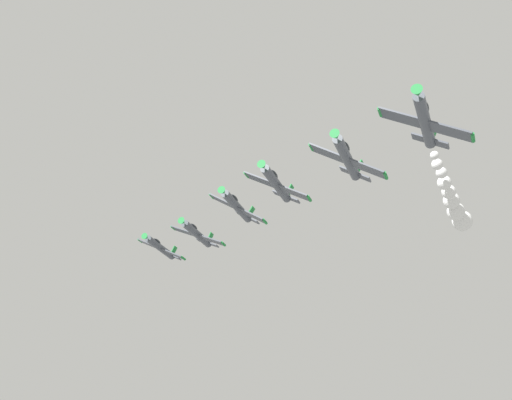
# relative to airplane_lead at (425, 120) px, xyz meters

# --- Properties ---
(airplane_lead) EXTENTS (8.59, 10.35, 4.85)m
(airplane_lead) POSITION_rel_airplane_lead_xyz_m (0.00, 0.00, 0.00)
(airplane_lead) COLOR #474C56
(smoke_trail_lead) EXTENTS (3.21, 15.45, 3.67)m
(smoke_trail_lead) POSITION_rel_airplane_lead_xyz_m (-0.99, -17.40, -1.34)
(smoke_trail_lead) COLOR white
(airplane_left_inner) EXTENTS (8.33, 10.35, 5.31)m
(airplane_left_inner) POSITION_rel_airplane_lead_xyz_m (8.97, -7.50, 1.43)
(airplane_left_inner) COLOR #474C56
(airplane_right_inner) EXTENTS (8.51, 10.35, 5.00)m
(airplane_right_inner) POSITION_rel_airplane_lead_xyz_m (19.45, -15.43, 3.69)
(airplane_right_inner) COLOR #474C56
(airplane_left_outer) EXTENTS (8.27, 10.35, 5.42)m
(airplane_left_outer) POSITION_rel_airplane_lead_xyz_m (27.42, -22.78, 4.94)
(airplane_left_outer) COLOR #474C56
(airplane_right_outer) EXTENTS (8.89, 10.35, 4.20)m
(airplane_right_outer) POSITION_rel_airplane_lead_xyz_m (37.31, -31.71, 5.60)
(airplane_right_outer) COLOR #474C56
(airplane_trailing) EXTENTS (8.70, 10.35, 4.62)m
(airplane_trailing) POSITION_rel_airplane_lead_xyz_m (47.32, -39.24, 7.32)
(airplane_trailing) COLOR #474C56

